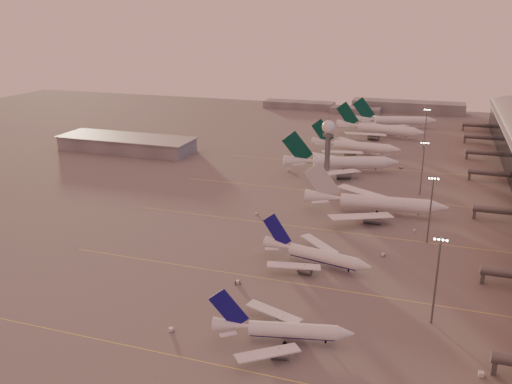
% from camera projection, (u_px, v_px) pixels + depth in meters
% --- Properties ---
extents(ground, '(700.00, 700.00, 0.00)m').
position_uv_depth(ground, '(229.00, 289.00, 161.80)').
color(ground, '#5D5A5A').
rests_on(ground, ground).
extents(taxiway_markings, '(180.00, 185.25, 0.02)m').
position_uv_depth(taxiway_markings, '(357.00, 233.00, 203.05)').
color(taxiway_markings, '#ECDD53').
rests_on(taxiway_markings, ground).
extents(hangar, '(82.00, 27.00, 8.50)m').
position_uv_depth(hangar, '(127.00, 144.00, 322.77)').
color(hangar, slate).
rests_on(hangar, ground).
extents(radar_tower, '(6.40, 6.40, 31.10)m').
position_uv_depth(radar_tower, '(328.00, 138.00, 261.60)').
color(radar_tower, '#585B5F').
rests_on(radar_tower, ground).
extents(mast_a, '(3.60, 0.56, 25.00)m').
position_uv_depth(mast_a, '(437.00, 277.00, 139.87)').
color(mast_a, '#585B5F').
rests_on(mast_a, ground).
extents(mast_b, '(3.60, 0.56, 25.00)m').
position_uv_depth(mast_b, '(431.00, 207.00, 190.24)').
color(mast_b, '#585B5F').
rests_on(mast_b, ground).
extents(mast_c, '(3.60, 0.56, 25.00)m').
position_uv_depth(mast_c, '(423.00, 166.00, 241.22)').
color(mast_c, '#585B5F').
rests_on(mast_c, ground).
extents(mast_d, '(3.60, 0.56, 25.00)m').
position_uv_depth(mast_d, '(425.00, 127.00, 322.76)').
color(mast_d, '#585B5F').
rests_on(mast_d, ground).
extents(distant_horizon, '(165.00, 37.50, 9.00)m').
position_uv_depth(distant_horizon, '(373.00, 107.00, 452.17)').
color(distant_horizon, slate).
rests_on(distant_horizon, ground).
extents(narrowbody_near, '(35.77, 28.24, 14.15)m').
position_uv_depth(narrowbody_near, '(282.00, 332.00, 134.94)').
color(narrowbody_near, white).
rests_on(narrowbody_near, ground).
extents(narrowbody_mid, '(38.16, 30.15, 15.07)m').
position_uv_depth(narrowbody_mid, '(316.00, 257.00, 176.30)').
color(narrowbody_mid, white).
rests_on(narrowbody_mid, ground).
extents(widebody_white, '(58.30, 46.54, 20.51)m').
position_uv_depth(widebody_white, '(375.00, 206.00, 221.08)').
color(widebody_white, white).
rests_on(widebody_white, ground).
extents(greentail_a, '(58.30, 46.32, 21.97)m').
position_uv_depth(greentail_a, '(341.00, 165.00, 279.21)').
color(greentail_a, white).
rests_on(greentail_a, ground).
extents(greentail_b, '(52.97, 42.67, 19.23)m').
position_uv_depth(greentail_b, '(355.00, 148.00, 315.92)').
color(greentail_b, white).
rests_on(greentail_b, ground).
extents(greentail_c, '(59.74, 47.90, 21.80)m').
position_uv_depth(greentail_c, '(380.00, 131.00, 359.43)').
color(greentail_c, white).
rests_on(greentail_c, ground).
extents(greentail_d, '(58.97, 46.98, 21.96)m').
position_uv_depth(greentail_d, '(395.00, 123.00, 387.14)').
color(greentail_d, white).
rests_on(greentail_d, ground).
extents(gsv_truck_a, '(5.62, 5.15, 2.27)m').
position_uv_depth(gsv_truck_a, '(173.00, 327.00, 140.00)').
color(gsv_truck_a, silver).
rests_on(gsv_truck_a, ground).
extents(gsv_catering_a, '(5.72, 3.01, 4.54)m').
position_uv_depth(gsv_catering_a, '(483.00, 368.00, 122.17)').
color(gsv_catering_a, silver).
rests_on(gsv_catering_a, ground).
extents(gsv_tug_mid, '(3.54, 4.18, 1.03)m').
position_uv_depth(gsv_tug_mid, '(238.00, 282.00, 164.82)').
color(gsv_tug_mid, silver).
rests_on(gsv_tug_mid, ground).
extents(gsv_truck_b, '(5.73, 3.83, 2.18)m').
position_uv_depth(gsv_truck_b, '(384.00, 254.00, 182.94)').
color(gsv_truck_b, silver).
rests_on(gsv_truck_b, ground).
extents(gsv_truck_c, '(4.31, 4.69, 1.90)m').
position_uv_depth(gsv_truck_c, '(257.00, 212.00, 221.33)').
color(gsv_truck_c, silver).
rests_on(gsv_truck_c, ground).
extents(gsv_catering_b, '(4.45, 2.29, 3.56)m').
position_uv_depth(gsv_catering_b, '(415.00, 228.00, 203.42)').
color(gsv_catering_b, silver).
rests_on(gsv_catering_b, ground).
extents(gsv_tug_far, '(3.67, 3.58, 0.92)m').
position_uv_depth(gsv_tug_far, '(337.00, 199.00, 239.21)').
color(gsv_tug_far, silver).
rests_on(gsv_tug_far, ground).
extents(gsv_truck_d, '(4.32, 6.26, 2.38)m').
position_uv_depth(gsv_truck_d, '(289.00, 169.00, 282.41)').
color(gsv_truck_d, silver).
rests_on(gsv_truck_d, ground).
extents(gsv_tug_hangar, '(3.61, 3.09, 0.89)m').
position_uv_depth(gsv_tug_hangar, '(401.00, 168.00, 286.82)').
color(gsv_tug_hangar, silver).
rests_on(gsv_tug_hangar, ground).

